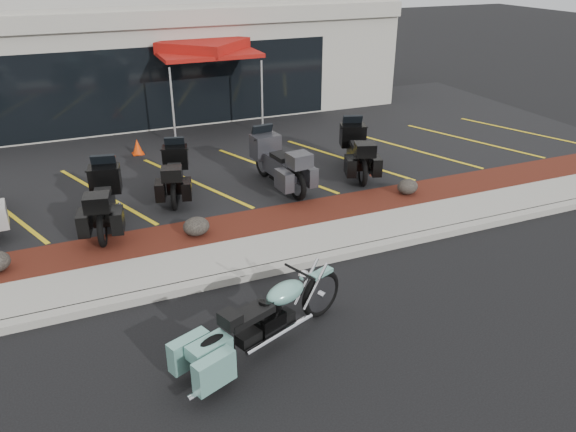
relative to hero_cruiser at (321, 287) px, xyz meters
name	(u,v)px	position (x,y,z in m)	size (l,w,h in m)	color
ground	(275,301)	(-0.54, 0.69, -0.55)	(90.00, 90.00, 0.00)	black
curb	(257,273)	(-0.54, 1.59, -0.48)	(24.00, 0.25, 0.15)	gray
sidewalk	(245,256)	(-0.54, 2.29, -0.48)	(24.00, 1.20, 0.15)	gray
mulch_bed	(226,230)	(-0.54, 3.49, -0.47)	(24.00, 1.20, 0.16)	black
upper_lot	(172,154)	(-0.54, 8.89, -0.48)	(26.00, 9.60, 0.15)	black
dealership_building	(131,53)	(-0.54, 15.16, 1.45)	(18.00, 8.16, 4.00)	#A9A599
boulder_mid	(196,226)	(-1.22, 3.36, -0.20)	(0.55, 0.46, 0.39)	black
boulder_right	(408,187)	(4.03, 3.50, -0.21)	(0.52, 0.43, 0.37)	black
hero_cruiser	(321,287)	(0.00, 0.00, 0.00)	(3.13, 0.79, 1.10)	#6BA79B
touring_black_front	(106,183)	(-2.72, 5.29, 0.27)	(2.32, 0.89, 1.35)	black
touring_black_mid	(176,161)	(-0.95, 6.29, 0.22)	(2.14, 0.82, 1.24)	black
touring_grey	(263,151)	(1.24, 5.96, 0.30)	(2.40, 0.92, 1.40)	#2E2E33
touring_black_rear	(352,139)	(3.83, 5.98, 0.28)	(2.33, 0.89, 1.35)	black
traffic_cone	(137,147)	(-1.49, 9.03, -0.18)	(0.31, 0.31, 0.44)	#E33B07
popup_canopy	(204,48)	(1.13, 10.88, 2.15)	(3.13, 3.13, 2.81)	silver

